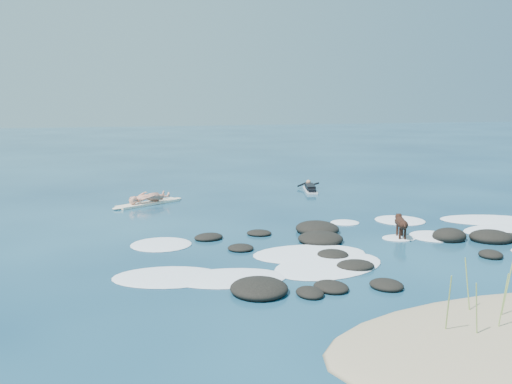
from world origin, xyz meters
name	(u,v)px	position (x,y,z in m)	size (l,w,h in m)	color
ground	(352,236)	(0.00, 0.00, 0.00)	(160.00, 160.00, 0.00)	#0A2642
reef_rocks	(389,247)	(0.25, -1.88, 0.10)	(10.49, 6.99, 0.58)	black
breaking_foam	(387,245)	(0.48, -1.36, 0.01)	(15.61, 7.22, 0.12)	white
standing_surfer_rig	(148,186)	(-5.55, 7.51, 0.78)	(3.15, 2.04, 1.97)	#FDE9CA
paddling_surfer_rig	(310,188)	(2.22, 8.88, 0.14)	(1.31, 2.44, 0.42)	silver
dog	(401,223)	(1.30, -0.74, 0.50)	(0.55, 1.16, 0.76)	black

